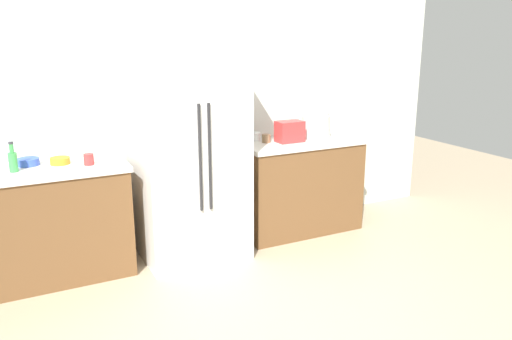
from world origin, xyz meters
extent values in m
plane|color=tan|center=(0.00, 0.00, 0.00)|extent=(10.71, 10.71, 0.00)
cube|color=silver|center=(0.00, 1.90, 1.47)|extent=(5.35, 0.10, 2.94)
cube|color=brown|center=(-1.43, 1.55, 0.43)|extent=(1.39, 0.57, 0.86)
cube|color=silver|center=(-1.43, 1.55, 0.88)|extent=(1.42, 0.60, 0.04)
cube|color=brown|center=(0.93, 1.55, 0.43)|extent=(1.16, 0.57, 0.86)
cube|color=silver|center=(0.93, 1.55, 0.88)|extent=(1.19, 0.60, 0.04)
cube|color=white|center=(-0.19, 1.48, 0.94)|extent=(0.86, 0.70, 1.89)
cylinder|color=#262628|center=(-0.23, 1.11, 0.94)|extent=(0.02, 0.02, 0.85)
cylinder|color=#262628|center=(-0.15, 1.11, 0.94)|extent=(0.02, 0.02, 0.85)
cube|color=red|center=(0.81, 1.51, 1.00)|extent=(0.24, 0.16, 0.20)
cylinder|color=silver|center=(1.12, 1.56, 1.01)|extent=(0.27, 0.27, 0.22)
sphere|color=silver|center=(1.12, 1.56, 1.12)|extent=(0.25, 0.25, 0.25)
cylinder|color=green|center=(-1.53, 1.52, 0.97)|extent=(0.06, 0.06, 0.14)
cylinder|color=green|center=(-1.53, 1.52, 1.07)|extent=(0.03, 0.03, 0.07)
cylinder|color=#333338|center=(-1.53, 1.52, 1.11)|extent=(0.03, 0.03, 0.02)
cylinder|color=red|center=(-1.00, 1.48, 0.94)|extent=(0.08, 0.08, 0.09)
cylinder|color=white|center=(0.56, 1.72, 0.94)|extent=(0.08, 0.08, 0.08)
cylinder|color=brown|center=(0.60, 1.59, 0.94)|extent=(0.08, 0.08, 0.08)
cylinder|color=blue|center=(-1.42, 1.67, 0.93)|extent=(0.16, 0.16, 0.06)
cylinder|color=orange|center=(-1.20, 1.61, 0.92)|extent=(0.15, 0.15, 0.05)
camera|label=1|loc=(-1.59, -2.52, 1.89)|focal=36.15mm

